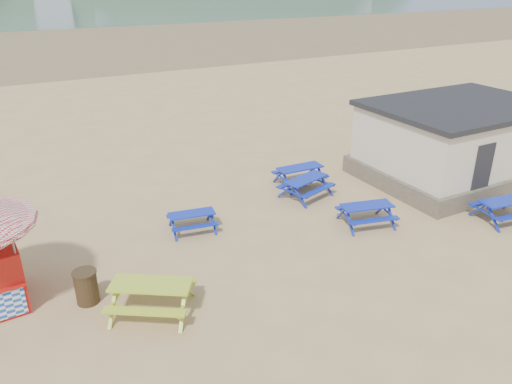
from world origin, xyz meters
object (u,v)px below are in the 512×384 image
picnic_table_blue_b (306,187)px  amenity_block (457,141)px  picnic_table_blue_a (192,222)px  picnic_table_yellow (152,298)px  litter_bin (86,287)px

picnic_table_blue_b → amenity_block: 6.85m
amenity_block → picnic_table_blue_a: bearing=176.5°
picnic_table_blue_a → picnic_table_blue_b: picnic_table_blue_b is taller
picnic_table_blue_b → picnic_table_yellow: 8.47m
amenity_block → picnic_table_blue_b: bearing=169.9°
picnic_table_blue_a → picnic_table_yellow: picnic_table_yellow is taller
picnic_table_blue_a → picnic_table_yellow: (-2.54, -3.62, 0.10)m
picnic_table_blue_b → litter_bin: litter_bin is taller
picnic_table_blue_b → picnic_table_yellow: bearing=-167.6°
picnic_table_yellow → litter_bin: litter_bin is taller
picnic_table_blue_a → picnic_table_yellow: size_ratio=0.66×
picnic_table_blue_a → amenity_block: size_ratio=0.23×
picnic_table_yellow → litter_bin: 1.84m
amenity_block → litter_bin: bearing=-173.8°
litter_bin → amenity_block: 15.57m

